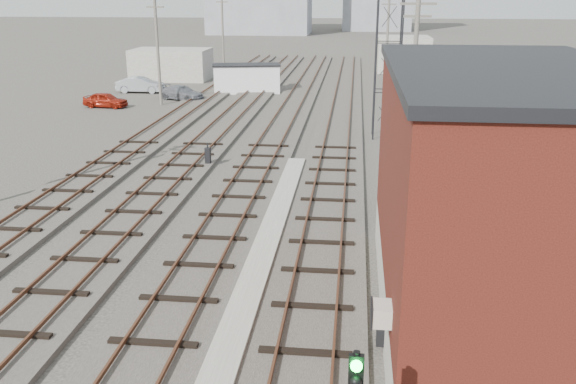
# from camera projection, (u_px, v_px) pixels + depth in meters

# --- Properties ---
(ground) EXTENTS (320.00, 320.00, 0.00)m
(ground) POSITION_uv_depth(u_px,v_px,m) (321.00, 82.00, 63.61)
(ground) COLOR #282621
(ground) RESTS_ON ground
(track_right) EXTENTS (3.20, 90.00, 0.39)m
(track_right) POSITION_uv_depth(u_px,v_px,m) (339.00, 122.00, 43.49)
(track_right) COLOR #332D28
(track_right) RESTS_ON ground
(track_mid_right) EXTENTS (3.20, 90.00, 0.39)m
(track_mid_right) POSITION_uv_depth(u_px,v_px,m) (284.00, 121.00, 43.91)
(track_mid_right) COLOR #332D28
(track_mid_right) RESTS_ON ground
(track_mid_left) EXTENTS (3.20, 90.00, 0.39)m
(track_mid_left) POSITION_uv_depth(u_px,v_px,m) (229.00, 120.00, 44.32)
(track_mid_left) COLOR #332D28
(track_mid_left) RESTS_ON ground
(track_left) EXTENTS (3.20, 90.00, 0.39)m
(track_left) POSITION_uv_depth(u_px,v_px,m) (176.00, 118.00, 44.74)
(track_left) COLOR #332D28
(track_left) RESTS_ON ground
(platform_curb) EXTENTS (0.90, 28.00, 0.26)m
(platform_curb) POSITION_uv_depth(u_px,v_px,m) (256.00, 273.00, 20.09)
(platform_curb) COLOR gray
(platform_curb) RESTS_ON ground
(brick_building) EXTENTS (6.54, 12.20, 7.22)m
(brick_building) POSITION_uv_depth(u_px,v_px,m) (499.00, 200.00, 16.38)
(brick_building) COLOR gray
(brick_building) RESTS_ON ground
(lattice_tower) EXTENTS (1.60, 1.60, 15.00)m
(lattice_tower) POSITION_uv_depth(u_px,v_px,m) (390.00, 17.00, 37.09)
(lattice_tower) COLOR black
(lattice_tower) RESTS_ON ground
(utility_pole_left_b) EXTENTS (1.80, 0.24, 9.00)m
(utility_pole_left_b) POSITION_uv_depth(u_px,v_px,m) (157.00, 46.00, 49.24)
(utility_pole_left_b) COLOR #595147
(utility_pole_left_b) RESTS_ON ground
(utility_pole_left_c) EXTENTS (1.80, 0.24, 9.00)m
(utility_pole_left_c) POSITION_uv_depth(u_px,v_px,m) (223.00, 28.00, 72.84)
(utility_pole_left_c) COLOR #595147
(utility_pole_left_c) RESTS_ON ground
(utility_pole_right_a) EXTENTS (1.80, 0.24, 9.00)m
(utility_pole_right_a) POSITION_uv_depth(u_px,v_px,m) (414.00, 77.00, 31.22)
(utility_pole_right_a) COLOR #595147
(utility_pole_right_a) RESTS_ON ground
(utility_pole_right_b) EXTENTS (1.80, 0.24, 9.00)m
(utility_pole_right_b) POSITION_uv_depth(u_px,v_px,m) (387.00, 36.00, 59.54)
(utility_pole_right_b) COLOR #595147
(utility_pole_right_b) RESTS_ON ground
(shed_left) EXTENTS (8.00, 5.00, 3.20)m
(shed_left) POSITION_uv_depth(u_px,v_px,m) (172.00, 64.00, 64.77)
(shed_left) COLOR gray
(shed_left) RESTS_ON ground
(shed_right) EXTENTS (6.00, 6.00, 4.00)m
(shed_right) POSITION_uv_depth(u_px,v_px,m) (403.00, 54.00, 71.48)
(shed_right) COLOR gray
(shed_right) RESTS_ON ground
(switch_stand) EXTENTS (0.30, 0.30, 1.23)m
(switch_stand) POSITION_uv_depth(u_px,v_px,m) (208.00, 156.00, 32.65)
(switch_stand) COLOR black
(switch_stand) RESTS_ON ground
(site_trailer) EXTENTS (6.61, 3.88, 2.61)m
(site_trailer) POSITION_uv_depth(u_px,v_px,m) (247.00, 78.00, 56.52)
(site_trailer) COLOR white
(site_trailer) RESTS_ON ground
(car_red) EXTENTS (3.74, 1.88, 1.22)m
(car_red) POSITION_uv_depth(u_px,v_px,m) (105.00, 100.00, 49.38)
(car_red) COLOR maroon
(car_red) RESTS_ON ground
(car_silver) EXTENTS (4.46, 1.65, 1.46)m
(car_silver) POSITION_uv_depth(u_px,v_px,m) (141.00, 85.00, 56.62)
(car_silver) COLOR #9C9FA3
(car_silver) RESTS_ON ground
(car_grey) EXTENTS (4.56, 3.27, 1.23)m
(car_grey) POSITION_uv_depth(u_px,v_px,m) (182.00, 93.00, 52.83)
(car_grey) COLOR slate
(car_grey) RESTS_ON ground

